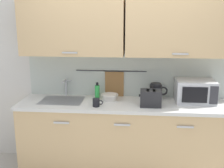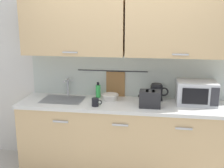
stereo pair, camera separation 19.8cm
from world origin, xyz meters
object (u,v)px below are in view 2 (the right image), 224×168
(microwave, at_px, (196,92))
(toaster, at_px, (150,99))
(electric_kettle, at_px, (157,92))
(mug_near_sink, at_px, (95,102))
(mixing_bowl, at_px, (110,97))
(dish_soap_bottle, at_px, (98,91))

(microwave, distance_m, toaster, 0.58)
(electric_kettle, height_order, toaster, electric_kettle)
(mug_near_sink, height_order, mixing_bowl, mug_near_sink)
(electric_kettle, distance_m, mixing_bowl, 0.58)
(toaster, bearing_deg, mixing_bowl, 158.53)
(microwave, relative_size, electric_kettle, 2.03)
(mug_near_sink, bearing_deg, toaster, 6.57)
(dish_soap_bottle, relative_size, mug_near_sink, 1.63)
(dish_soap_bottle, bearing_deg, microwave, -3.72)
(electric_kettle, distance_m, toaster, 0.28)
(dish_soap_bottle, bearing_deg, mixing_bowl, -29.50)
(toaster, bearing_deg, electric_kettle, 74.31)
(electric_kettle, xyz_separation_m, toaster, (-0.08, -0.27, -0.01))
(electric_kettle, xyz_separation_m, dish_soap_bottle, (-0.74, 0.02, -0.01))
(dish_soap_bottle, relative_size, mixing_bowl, 0.92)
(microwave, bearing_deg, dish_soap_bottle, 176.28)
(mug_near_sink, distance_m, mixing_bowl, 0.29)
(electric_kettle, distance_m, dish_soap_bottle, 0.74)
(microwave, bearing_deg, toaster, -158.51)
(microwave, height_order, mug_near_sink, microwave)
(microwave, bearing_deg, electric_kettle, 172.44)
(microwave, relative_size, mixing_bowl, 2.15)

